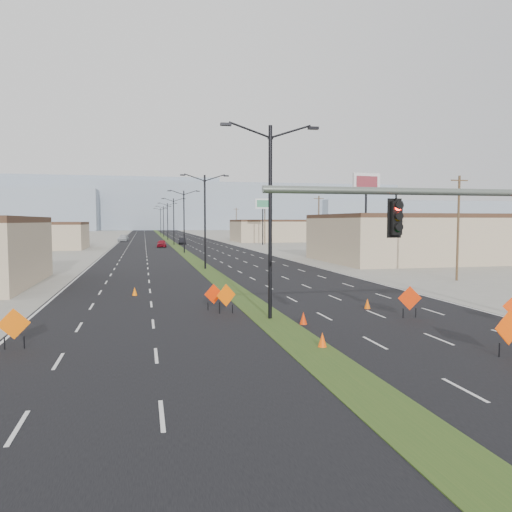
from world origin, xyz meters
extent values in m
plane|color=gray|center=(0.00, 0.00, 0.00)|extent=(600.00, 600.00, 0.00)
cube|color=black|center=(0.00, 100.00, 0.00)|extent=(25.00, 400.00, 0.02)
cube|color=#274819|center=(0.00, 100.00, 0.00)|extent=(2.00, 400.00, 0.04)
cube|color=tan|center=(34.00, 45.00, 2.75)|extent=(36.00, 18.00, 5.50)
cube|color=tan|center=(38.00, 110.00, 2.50)|extent=(44.00, 16.00, 5.00)
cube|color=#8B98AC|center=(40.00, 300.00, 14.00)|extent=(220.00, 50.00, 28.00)
cube|color=#8B98AC|center=(180.00, 290.00, 9.00)|extent=(160.00, 50.00, 18.00)
cube|color=#8B98AC|center=(-30.00, 320.00, 16.00)|extent=(140.00, 50.00, 32.00)
cylinder|color=slate|center=(5.20, 2.00, 6.10)|extent=(16.00, 0.24, 0.24)
cube|color=black|center=(1.70, 2.00, 5.22)|extent=(0.50, 0.28, 1.30)
sphere|color=#FF0C05|center=(1.70, 1.84, 5.57)|extent=(0.22, 0.22, 0.22)
cylinder|color=black|center=(0.00, 12.00, 5.00)|extent=(0.20, 0.20, 10.00)
cube|color=black|center=(-2.30, 12.00, 9.95)|extent=(0.55, 0.24, 0.14)
cube|color=black|center=(2.30, 12.00, 9.95)|extent=(0.55, 0.24, 0.14)
cylinder|color=black|center=(0.00, 40.00, 5.00)|extent=(0.20, 0.20, 10.00)
cube|color=black|center=(-2.30, 40.00, 9.95)|extent=(0.55, 0.24, 0.14)
cube|color=black|center=(2.30, 40.00, 9.95)|extent=(0.55, 0.24, 0.14)
cylinder|color=black|center=(0.00, 68.00, 5.00)|extent=(0.20, 0.20, 10.00)
cube|color=black|center=(-2.30, 68.00, 9.95)|extent=(0.55, 0.24, 0.14)
cube|color=black|center=(2.30, 68.00, 9.95)|extent=(0.55, 0.24, 0.14)
cylinder|color=black|center=(0.00, 96.00, 5.00)|extent=(0.20, 0.20, 10.00)
cube|color=black|center=(-2.30, 96.00, 9.95)|extent=(0.55, 0.24, 0.14)
cube|color=black|center=(2.30, 96.00, 9.95)|extent=(0.55, 0.24, 0.14)
cylinder|color=black|center=(0.00, 124.00, 5.00)|extent=(0.20, 0.20, 10.00)
cube|color=black|center=(-2.30, 124.00, 9.95)|extent=(0.55, 0.24, 0.14)
cube|color=black|center=(2.30, 124.00, 9.95)|extent=(0.55, 0.24, 0.14)
cylinder|color=black|center=(0.00, 152.00, 5.00)|extent=(0.20, 0.20, 10.00)
cube|color=black|center=(-2.30, 152.00, 9.95)|extent=(0.55, 0.24, 0.14)
cube|color=black|center=(2.30, 152.00, 9.95)|extent=(0.55, 0.24, 0.14)
cylinder|color=black|center=(0.00, 180.00, 5.00)|extent=(0.20, 0.20, 10.00)
cube|color=black|center=(-2.30, 180.00, 9.95)|extent=(0.55, 0.24, 0.14)
cube|color=black|center=(2.30, 180.00, 9.95)|extent=(0.55, 0.24, 0.14)
cylinder|color=#4C3823|center=(20.00, 25.00, 4.50)|extent=(0.20, 0.20, 9.00)
cube|color=#4C3823|center=(20.00, 25.00, 8.60)|extent=(1.60, 0.10, 0.10)
cylinder|color=#4C3823|center=(20.00, 60.00, 4.50)|extent=(0.20, 0.20, 9.00)
cube|color=#4C3823|center=(20.00, 60.00, 8.60)|extent=(1.60, 0.10, 0.10)
cylinder|color=#4C3823|center=(20.00, 95.00, 4.50)|extent=(0.20, 0.20, 9.00)
cube|color=#4C3823|center=(20.00, 95.00, 8.60)|extent=(1.60, 0.10, 0.10)
cylinder|color=#4C3823|center=(20.00, 130.00, 4.50)|extent=(0.20, 0.20, 9.00)
cube|color=#4C3823|center=(20.00, 130.00, 8.60)|extent=(1.60, 0.10, 0.10)
imported|color=maroon|center=(-2.96, 86.25, 0.73)|extent=(2.11, 4.41, 1.46)
imported|color=black|center=(2.00, 98.37, 0.71)|extent=(1.93, 4.46, 1.43)
imported|color=silver|center=(-11.50, 118.88, 0.80)|extent=(2.90, 5.76, 1.60)
cube|color=#E35B04|center=(-11.50, 8.26, 1.04)|extent=(1.22, 0.36, 1.25)
cylinder|color=black|center=(-11.86, 8.26, 0.26)|extent=(0.05, 0.05, 0.52)
cylinder|color=black|center=(-11.14, 8.26, 0.26)|extent=(0.05, 0.05, 0.52)
cube|color=#FF5D05|center=(-2.00, 13.99, 1.03)|extent=(1.15, 0.56, 1.24)
cylinder|color=black|center=(-2.36, 13.99, 0.26)|extent=(0.05, 0.05, 0.52)
cylinder|color=black|center=(-1.64, 13.99, 0.26)|extent=(0.05, 0.05, 0.52)
cube|color=red|center=(-2.53, 15.17, 0.96)|extent=(1.12, 0.33, 1.15)
cylinder|color=black|center=(-2.86, 15.17, 0.24)|extent=(0.05, 0.05, 0.48)
cylinder|color=black|center=(-2.19, 15.17, 0.24)|extent=(0.05, 0.05, 0.48)
cube|color=red|center=(7.28, 10.66, 1.06)|extent=(1.27, 0.23, 1.28)
cylinder|color=black|center=(6.91, 10.66, 0.27)|extent=(0.05, 0.05, 0.53)
cylinder|color=black|center=(7.65, 10.66, 0.27)|extent=(0.05, 0.05, 0.53)
cube|color=#FF4A05|center=(7.01, 3.00, 1.11)|extent=(1.33, 0.18, 1.34)
cylinder|color=black|center=(6.62, 3.00, 0.28)|extent=(0.05, 0.05, 0.56)
cylinder|color=black|center=(11.19, 8.10, 0.22)|extent=(0.05, 0.05, 0.45)
cone|color=#FF4E05|center=(0.59, 5.77, 0.32)|extent=(0.49, 0.49, 0.64)
cone|color=red|center=(1.27, 10.30, 0.32)|extent=(0.49, 0.49, 0.63)
cone|color=#EE5905|center=(6.31, 13.71, 0.31)|extent=(0.39, 0.39, 0.61)
cone|color=orange|center=(-7.05, 22.00, 0.30)|extent=(0.40, 0.40, 0.60)
cylinder|color=black|center=(18.16, 39.39, 4.34)|extent=(0.24, 0.24, 8.69)
cube|color=white|center=(18.16, 39.39, 9.37)|extent=(3.44, 0.85, 2.29)
cube|color=maroon|center=(18.16, 39.19, 9.37)|extent=(2.72, 0.45, 1.60)
cylinder|color=black|center=(18.76, 91.86, 4.12)|extent=(0.24, 0.24, 8.24)
cube|color=white|center=(18.76, 91.86, 8.89)|extent=(3.27, 0.69, 2.17)
cube|color=#35855D|center=(18.76, 91.66, 8.89)|extent=(2.59, 0.32, 1.52)
camera|label=1|loc=(-6.39, -13.00, 5.12)|focal=35.00mm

